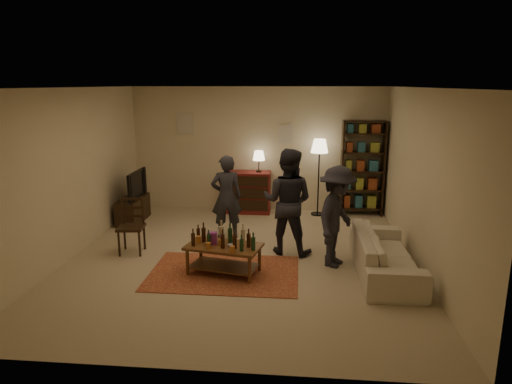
# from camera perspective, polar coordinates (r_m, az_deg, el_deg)

# --- Properties ---
(floor) EXTENTS (6.00, 6.00, 0.00)m
(floor) POSITION_cam_1_polar(r_m,az_deg,el_deg) (7.48, -1.87, -8.24)
(floor) COLOR #C6B793
(floor) RESTS_ON ground
(room_shell) EXTENTS (6.00, 6.00, 6.00)m
(room_shell) POSITION_cam_1_polar(r_m,az_deg,el_deg) (10.04, -3.52, 7.98)
(room_shell) COLOR beige
(room_shell) RESTS_ON ground
(rug) EXTENTS (2.20, 1.50, 0.01)m
(rug) POSITION_cam_1_polar(r_m,az_deg,el_deg) (6.92, -4.01, -10.04)
(rug) COLOR maroon
(rug) RESTS_ON ground
(coffee_table) EXTENTS (1.18, 0.81, 0.78)m
(coffee_table) POSITION_cam_1_polar(r_m,az_deg,el_deg) (6.78, -4.06, -6.97)
(coffee_table) COLOR brown
(coffee_table) RESTS_ON ground
(dining_chair) EXTENTS (0.45, 0.45, 0.95)m
(dining_chair) POSITION_cam_1_polar(r_m,az_deg,el_deg) (7.86, -15.26, -3.77)
(dining_chair) COLOR black
(dining_chair) RESTS_ON ground
(tv_stand) EXTENTS (0.40, 1.00, 1.06)m
(tv_stand) POSITION_cam_1_polar(r_m,az_deg,el_deg) (9.61, -15.14, -1.37)
(tv_stand) COLOR black
(tv_stand) RESTS_ON ground
(dresser) EXTENTS (1.00, 0.50, 1.36)m
(dresser) POSITION_cam_1_polar(r_m,az_deg,el_deg) (9.93, -1.04, 0.12)
(dresser) COLOR maroon
(dresser) RESTS_ON ground
(bookshelf) EXTENTS (0.90, 0.34, 2.02)m
(bookshelf) POSITION_cam_1_polar(r_m,az_deg,el_deg) (9.92, 13.15, 3.04)
(bookshelf) COLOR black
(bookshelf) RESTS_ON ground
(floor_lamp) EXTENTS (0.36, 0.36, 1.63)m
(floor_lamp) POSITION_cam_1_polar(r_m,az_deg,el_deg) (9.65, 7.93, 5.07)
(floor_lamp) COLOR black
(floor_lamp) RESTS_ON ground
(sofa) EXTENTS (0.81, 2.08, 0.61)m
(sofa) POSITION_cam_1_polar(r_m,az_deg,el_deg) (7.06, 15.84, -7.45)
(sofa) COLOR beige
(sofa) RESTS_ON ground
(person_left) EXTENTS (0.63, 0.49, 1.53)m
(person_left) POSITION_cam_1_polar(r_m,az_deg,el_deg) (8.25, -3.72, -0.61)
(person_left) COLOR #26282E
(person_left) RESTS_ON ground
(person_right) EXTENTS (0.99, 0.85, 1.75)m
(person_right) POSITION_cam_1_polar(r_m,az_deg,el_deg) (7.47, 3.97, -1.21)
(person_right) COLOR #24252C
(person_right) RESTS_ON ground
(person_by_sofa) EXTENTS (0.94, 1.16, 1.57)m
(person_by_sofa) POSITION_cam_1_polar(r_m,az_deg,el_deg) (7.05, 10.06, -3.06)
(person_by_sofa) COLOR #24232B
(person_by_sofa) RESTS_ON ground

